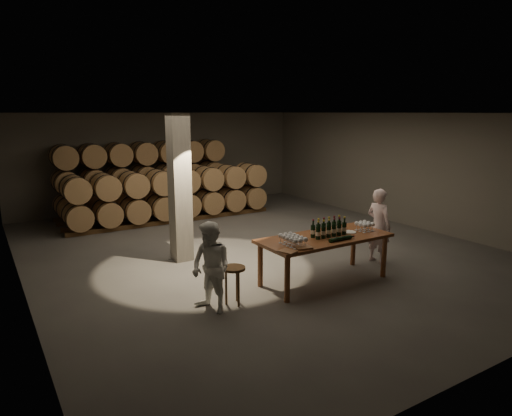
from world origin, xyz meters
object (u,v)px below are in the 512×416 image
tasting_table (325,242)px  bottle_cluster (329,229)px  plate (349,232)px  person_woman (211,268)px  notebook_near (303,248)px  stool (234,274)px  person_man (379,226)px

tasting_table → bottle_cluster: 0.25m
tasting_table → plate: plate is taller
tasting_table → person_woman: bearing=-178.4°
person_woman → notebook_near: bearing=60.9°
stool → notebook_near: bearing=-18.2°
person_man → plate: bearing=100.2°
stool → person_woman: person_woman is taller
stool → person_man: 3.76m
bottle_cluster → stool: (-2.08, -0.01, -0.48)m
tasting_table → stool: 2.01m
stool → person_man: size_ratio=0.41×
notebook_near → stool: notebook_near is taller
plate → stool: (-2.60, 0.01, -0.37)m
bottle_cluster → person_man: (1.66, 0.28, -0.21)m
plate → person_man: 1.19m
bottle_cluster → plate: size_ratio=2.69×
person_man → person_woman: (-4.19, -0.35, -0.06)m
tasting_table → person_man: (1.75, 0.28, 0.02)m
plate → stool: size_ratio=0.41×
bottle_cluster → notebook_near: (-0.91, -0.39, -0.11)m
plate → person_man: size_ratio=0.17×
bottle_cluster → tasting_table: bearing=177.5°
plate → notebook_near: 1.47m
bottle_cluster → stool: bottle_cluster is taller
tasting_table → bottle_cluster: bottle_cluster is taller
stool → tasting_table: bearing=0.3°
notebook_near → person_woman: person_woman is taller
plate → person_woman: person_woman is taller
bottle_cluster → person_woman: 2.55m
notebook_near → person_woman: bearing=179.5°
tasting_table → plate: (0.61, -0.02, 0.11)m
tasting_table → stool: size_ratio=3.93×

